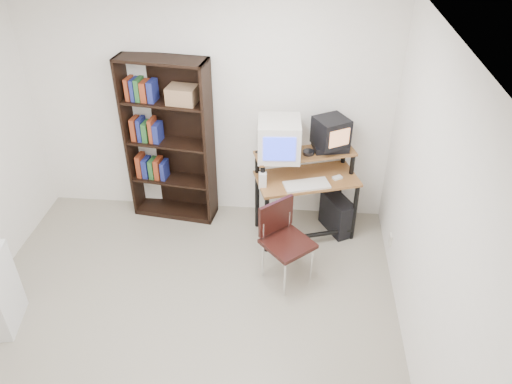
# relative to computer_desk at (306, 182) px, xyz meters

# --- Properties ---
(floor) EXTENTS (4.00, 4.00, 0.01)m
(floor) POSITION_rel_computer_desk_xyz_m (-1.10, -1.60, -0.68)
(floor) COLOR #A09885
(floor) RESTS_ON ground
(ceiling) EXTENTS (4.00, 4.00, 0.01)m
(ceiling) POSITION_rel_computer_desk_xyz_m (-1.10, -1.60, 1.93)
(ceiling) COLOR white
(ceiling) RESTS_ON back_wall
(back_wall) EXTENTS (4.00, 0.01, 2.60)m
(back_wall) POSITION_rel_computer_desk_xyz_m (-1.10, 0.40, 0.63)
(back_wall) COLOR white
(back_wall) RESTS_ON floor
(right_wall) EXTENTS (0.01, 4.00, 2.60)m
(right_wall) POSITION_rel_computer_desk_xyz_m (0.90, -1.60, 0.63)
(right_wall) COLOR white
(right_wall) RESTS_ON floor
(computer_desk) EXTENTS (1.18, 0.83, 0.98)m
(computer_desk) POSITION_rel_computer_desk_xyz_m (0.00, 0.00, 0.00)
(computer_desk) COLOR #935F30
(computer_desk) RESTS_ON floor
(crt_monitor) EXTENTS (0.46, 0.47, 0.41)m
(crt_monitor) POSITION_rel_computer_desk_xyz_m (-0.30, 0.00, 0.50)
(crt_monitor) COLOR silver
(crt_monitor) RESTS_ON computer_desk
(vcr) EXTENTS (0.41, 0.33, 0.08)m
(vcr) POSITION_rel_computer_desk_xyz_m (0.24, 0.19, 0.34)
(vcr) COLOR black
(vcr) RESTS_ON computer_desk
(crt_tv) EXTENTS (0.43, 0.43, 0.30)m
(crt_tv) POSITION_rel_computer_desk_xyz_m (0.23, 0.16, 0.53)
(crt_tv) COLOR black
(crt_tv) RESTS_ON vcr
(cd_spindle) EXTENTS (0.14, 0.14, 0.05)m
(cd_spindle) POSITION_rel_computer_desk_xyz_m (0.01, 0.06, 0.32)
(cd_spindle) COLOR #26262B
(cd_spindle) RESTS_ON computer_desk
(keyboard) EXTENTS (0.51, 0.34, 0.03)m
(keyboard) POSITION_rel_computer_desk_xyz_m (0.00, -0.18, 0.07)
(keyboard) COLOR silver
(keyboard) RESTS_ON computer_desk
(mousepad) EXTENTS (0.26, 0.24, 0.01)m
(mousepad) POSITION_rel_computer_desk_xyz_m (0.32, -0.01, 0.05)
(mousepad) COLOR black
(mousepad) RESTS_ON computer_desk
(mouse) EXTENTS (0.12, 0.10, 0.03)m
(mouse) POSITION_rel_computer_desk_xyz_m (0.33, -0.01, 0.07)
(mouse) COLOR white
(mouse) RESTS_ON mousepad
(desk_speaker) EXTENTS (0.09, 0.08, 0.17)m
(desk_speaker) POSITION_rel_computer_desk_xyz_m (-0.45, -0.22, 0.13)
(desk_speaker) COLOR silver
(desk_speaker) RESTS_ON computer_desk
(pc_tower) EXTENTS (0.39, 0.49, 0.42)m
(pc_tower) POSITION_rel_computer_desk_xyz_m (0.37, 0.07, -0.46)
(pc_tower) COLOR black
(pc_tower) RESTS_ON floor
(school_chair) EXTENTS (0.60, 0.60, 0.85)m
(school_chair) POSITION_rel_computer_desk_xyz_m (-0.21, -0.74, -0.15)
(school_chair) COLOR black
(school_chair) RESTS_ON floor
(bookshelf) EXTENTS (0.99, 0.44, 1.91)m
(bookshelf) POSITION_rel_computer_desk_xyz_m (-1.53, 0.26, 0.30)
(bookshelf) COLOR black
(bookshelf) RESTS_ON floor
(wall_outlet) EXTENTS (0.02, 0.08, 0.12)m
(wall_outlet) POSITION_rel_computer_desk_xyz_m (0.89, -0.45, -0.37)
(wall_outlet) COLOR beige
(wall_outlet) RESTS_ON right_wall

